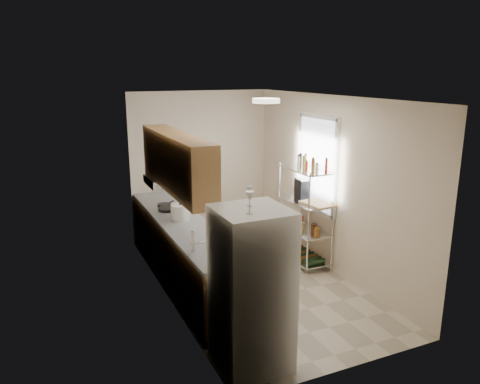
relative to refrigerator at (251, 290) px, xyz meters
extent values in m
cube|color=beige|center=(0.87, 1.72, -0.84)|extent=(2.50, 4.40, 0.01)
cube|color=white|center=(0.87, 1.72, 1.77)|extent=(2.50, 4.40, 0.01)
cube|color=beige|center=(0.87, 3.93, 0.47)|extent=(2.50, 0.01, 2.60)
cube|color=beige|center=(0.87, -0.48, 0.47)|extent=(2.50, 0.01, 2.60)
cube|color=beige|center=(-0.38, 1.72, 0.47)|extent=(0.01, 4.40, 2.60)
cube|color=beige|center=(2.12, 1.72, 0.47)|extent=(0.01, 4.40, 2.60)
cube|color=tan|center=(-0.05, 2.16, -0.40)|extent=(0.60, 3.48, 0.86)
cube|color=gray|center=(-0.03, 2.16, 0.05)|extent=(0.63, 3.51, 0.04)
cube|color=#B7BABC|center=(-0.07, 1.02, 0.04)|extent=(0.52, 0.44, 0.04)
cube|color=#B7BABC|center=(0.23, 3.52, -0.37)|extent=(0.01, 0.55, 0.72)
cube|color=tan|center=(-0.18, 1.82, 0.98)|extent=(0.33, 2.20, 0.72)
cube|color=#B7BABC|center=(-0.13, 2.62, 0.56)|extent=(0.50, 0.60, 0.12)
cube|color=white|center=(2.10, 2.07, 0.72)|extent=(0.06, 1.00, 1.46)
cube|color=silver|center=(1.88, 2.02, -0.73)|extent=(0.45, 0.90, 0.02)
cube|color=silver|center=(1.88, 2.02, -0.28)|extent=(0.45, 0.90, 0.02)
cube|color=silver|center=(1.88, 2.02, 0.17)|extent=(0.45, 0.90, 0.02)
cube|color=silver|center=(1.88, 2.02, 0.67)|extent=(0.45, 0.90, 0.02)
cylinder|color=silver|center=(1.66, 1.58, -0.06)|extent=(0.02, 0.02, 1.55)
cylinder|color=silver|center=(1.66, 2.46, -0.06)|extent=(0.02, 0.02, 1.55)
cylinder|color=silver|center=(2.09, 1.58, -0.06)|extent=(0.02, 0.02, 1.55)
cylinder|color=silver|center=(2.09, 2.46, -0.06)|extent=(0.02, 0.02, 1.55)
cylinder|color=white|center=(0.87, 1.42, 1.74)|extent=(0.34, 0.34, 0.05)
cube|color=white|center=(0.00, 0.00, 0.00)|extent=(0.69, 0.69, 1.67)
cylinder|color=white|center=(-0.03, 2.25, 0.17)|extent=(0.27, 0.27, 0.22)
cylinder|color=black|center=(-0.09, 2.74, 0.09)|extent=(0.29, 0.29, 0.05)
cylinder|color=black|center=(-0.07, 2.98, 0.09)|extent=(0.29, 0.29, 0.04)
cube|color=tan|center=(1.94, 1.75, 0.19)|extent=(0.43, 0.52, 0.03)
cube|color=black|center=(2.01, 2.35, 0.31)|extent=(0.16, 0.23, 0.26)
cube|color=maroon|center=(1.91, 2.25, -0.20)|extent=(0.10, 0.14, 0.15)
camera|label=1|loc=(-1.83, -3.81, 2.10)|focal=35.00mm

